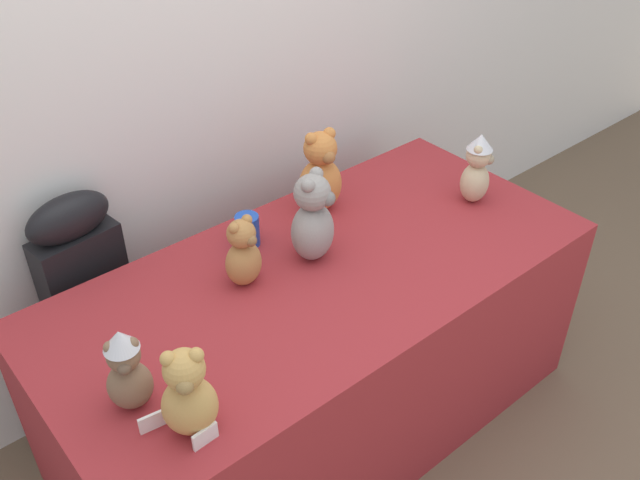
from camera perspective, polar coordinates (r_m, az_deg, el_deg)
ground_plane at (r=2.58m, az=3.74°, el=-17.73°), size 10.00×10.00×0.00m
wall_back at (r=2.41m, az=-10.82°, el=16.45°), size 7.00×0.08×2.60m
display_table at (r=2.43m, az=-0.00°, el=-9.13°), size 1.82×0.85×0.71m
instrument_case at (r=2.52m, az=-18.27°, el=-5.65°), size 0.29×0.15×0.95m
teddy_bear_sand at (r=2.53m, az=12.81°, el=5.75°), size 0.15×0.15×0.27m
teddy_bear_ginger at (r=2.42m, az=0.04°, el=5.52°), size 0.17×0.15×0.31m
teddy_bear_honey at (r=1.69m, az=-10.83°, el=-12.43°), size 0.17×0.17×0.26m
teddy_bear_mocha at (r=1.77m, az=-15.66°, el=-10.32°), size 0.14×0.14×0.25m
teddy_bear_ash at (r=2.17m, az=-0.60°, el=1.72°), size 0.21×0.20×0.31m
teddy_bear_caramel at (r=2.10m, az=-6.37°, el=-1.14°), size 0.14×0.13×0.24m
party_cup_blue at (r=2.29m, az=-6.00°, el=0.80°), size 0.08×0.08×0.11m
name_card_front_left at (r=1.78m, az=-13.64°, el=-14.35°), size 0.07×0.02×0.05m
name_card_front_middle at (r=1.73m, az=-9.45°, el=-15.70°), size 0.07×0.01×0.05m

